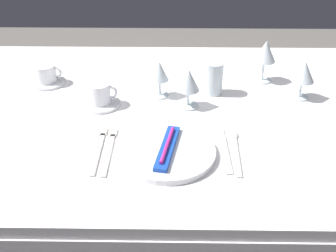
{
  "coord_description": "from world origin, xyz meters",
  "views": [
    {
      "loc": [
        0.05,
        -1.19,
        1.42
      ],
      "look_at": [
        0.03,
        -0.15,
        0.76
      ],
      "focal_mm": 43.23,
      "sensor_mm": 36.0,
      "label": 1
    }
  ],
  "objects": [
    {
      "name": "toothbrush_package",
      "position": [
        0.03,
        -0.27,
        0.77
      ],
      "size": [
        0.07,
        0.21,
        0.02
      ],
      "color": "blue",
      "rests_on": "dinner_plate"
    },
    {
      "name": "wine_glass_left",
      "position": [
        0.38,
        0.21,
        0.85
      ],
      "size": [
        0.08,
        0.08,
        0.16
      ],
      "color": "silver",
      "rests_on": "dining_table"
    },
    {
      "name": "coffee_cup_left",
      "position": [
        -0.2,
        0.01,
        0.79
      ],
      "size": [
        0.1,
        0.07,
        0.07
      ],
      "color": "white",
      "rests_on": "saucer_left"
    },
    {
      "name": "saucer_left",
      "position": [
        -0.2,
        0.01,
        0.74
      ],
      "size": [
        0.13,
        0.13,
        0.01
      ],
      "primitive_type": "cylinder",
      "color": "white",
      "rests_on": "dining_table"
    },
    {
      "name": "spoon_soup",
      "position": [
        0.23,
        -0.23,
        0.74
      ],
      "size": [
        0.03,
        0.22,
        0.01
      ],
      "color": "beige",
      "rests_on": "dining_table"
    },
    {
      "name": "fork_outer",
      "position": [
        -0.13,
        -0.25,
        0.74
      ],
      "size": [
        0.02,
        0.23,
        0.0
      ],
      "color": "beige",
      "rests_on": "dining_table"
    },
    {
      "name": "saucer_right",
      "position": [
        -0.43,
        0.17,
        0.74
      ],
      "size": [
        0.13,
        0.13,
        0.01
      ],
      "primitive_type": "cylinder",
      "color": "white",
      "rests_on": "dining_table"
    },
    {
      "name": "drink_tumbler",
      "position": [
        0.19,
        0.11,
        0.79
      ],
      "size": [
        0.06,
        0.06,
        0.12
      ],
      "color": "silver",
      "rests_on": "dining_table"
    },
    {
      "name": "dinner_knife",
      "position": [
        0.2,
        -0.25,
        0.74
      ],
      "size": [
        0.02,
        0.23,
        0.0
      ],
      "color": "beige",
      "rests_on": "dining_table"
    },
    {
      "name": "coffee_cup_right",
      "position": [
        -0.42,
        0.17,
        0.78
      ],
      "size": [
        0.1,
        0.08,
        0.06
      ],
      "color": "white",
      "rests_on": "saucer_right"
    },
    {
      "name": "wine_glass_centre",
      "position": [
        0.49,
        0.08,
        0.84
      ],
      "size": [
        0.08,
        0.08,
        0.14
      ],
      "color": "silver",
      "rests_on": "dining_table"
    },
    {
      "name": "dining_table",
      "position": [
        0.0,
        0.0,
        0.66
      ],
      "size": [
        1.8,
        1.11,
        0.74
      ],
      "color": "white",
      "rests_on": "ground"
    },
    {
      "name": "wine_glass_far",
      "position": [
        0.0,
        0.08,
        0.83
      ],
      "size": [
        0.06,
        0.06,
        0.13
      ],
      "color": "silver",
      "rests_on": "dining_table"
    },
    {
      "name": "fork_inner",
      "position": [
        -0.16,
        -0.24,
        0.74
      ],
      "size": [
        0.02,
        0.23,
        0.0
      ],
      "color": "beige",
      "rests_on": "dining_table"
    },
    {
      "name": "dinner_plate",
      "position": [
        0.03,
        -0.27,
        0.75
      ],
      "size": [
        0.27,
        0.27,
        0.02
      ],
      "primitive_type": "cylinder",
      "color": "white",
      "rests_on": "dining_table"
    },
    {
      "name": "wine_glass_right",
      "position": [
        0.1,
        0.01,
        0.83
      ],
      "size": [
        0.07,
        0.07,
        0.14
      ],
      "color": "silver",
      "rests_on": "dining_table"
    }
  ]
}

